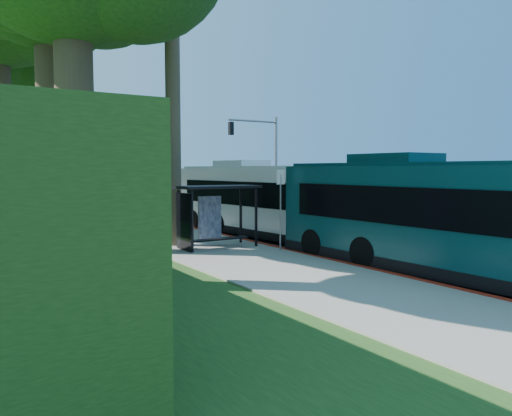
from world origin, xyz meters
TOP-DOWN VIEW (x-y plane):
  - ground at (0.00, 0.00)m, footprint 140.00×140.00m
  - sidewalk at (-7.30, 0.00)m, footprint 4.50×70.00m
  - red_curb at (-5.00, -4.00)m, footprint 0.25×30.00m
  - grass_verge at (-13.00, 5.00)m, footprint 8.00×70.00m
  - bus_shelter at (-7.26, -2.86)m, footprint 3.20×1.51m
  - stop_sign_pole at (-5.40, -5.00)m, footprint 0.35×0.06m
  - traffic_signal_pole at (3.78, 10.00)m, footprint 4.10×0.30m
  - tree_2 at (-11.89, 15.98)m, footprint 8.82×8.40m
  - tree_5 at (-10.41, 39.99)m, footprint 7.35×7.00m
  - white_bus at (-3.20, -0.58)m, footprint 3.61×12.34m
  - teal_bus at (-3.47, -10.80)m, footprint 3.09×12.51m
  - pickup at (1.01, 4.57)m, footprint 2.45×5.17m

SIDE VIEW (x-z plane):
  - ground at x=0.00m, z-range 0.00..0.00m
  - grass_verge at x=-13.00m, z-range 0.00..0.06m
  - sidewalk at x=-7.30m, z-range 0.00..0.12m
  - red_curb at x=-5.00m, z-range 0.00..0.13m
  - pickup at x=1.01m, z-range 0.00..1.43m
  - white_bus at x=-3.20m, z-range -0.04..3.58m
  - bus_shelter at x=-7.26m, z-range 0.53..3.08m
  - teal_bus at x=-3.47m, z-range -0.04..3.66m
  - stop_sign_pole at x=-5.40m, z-range 0.50..3.67m
  - traffic_signal_pole at x=3.78m, z-range 0.92..7.92m
  - tree_5 at x=-10.41m, z-range 2.53..15.39m
  - tree_2 at x=-11.89m, z-range 2.92..18.04m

